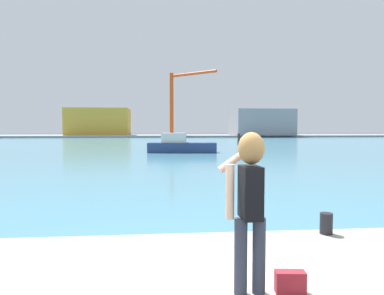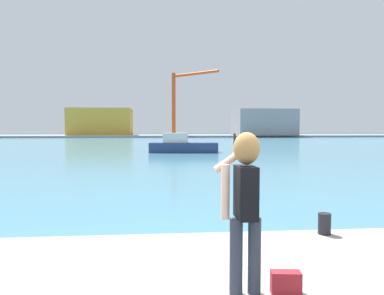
{
  "view_description": "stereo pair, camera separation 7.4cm",
  "coord_description": "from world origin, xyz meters",
  "px_view_note": "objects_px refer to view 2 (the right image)",
  "views": [
    {
      "loc": [
        -1.02,
        -3.9,
        2.4
      ],
      "look_at": [
        0.03,
        7.4,
        1.77
      ],
      "focal_mm": 33.22,
      "sensor_mm": 36.0,
      "label": 1
    },
    {
      "loc": [
        -0.94,
        -3.91,
        2.4
      ],
      "look_at": [
        0.03,
        7.4,
        1.77
      ],
      "focal_mm": 33.22,
      "sensor_mm": 36.0,
      "label": 2
    }
  ],
  "objects_px": {
    "harbor_bollard": "(324,224)",
    "port_crane": "(180,95)",
    "handbag": "(286,282)",
    "boat_moored": "(182,146)",
    "person_photographer": "(245,196)",
    "warehouse_left": "(101,122)",
    "warehouse_right": "(263,122)"
  },
  "relations": [
    {
      "from": "harbor_bollard",
      "to": "port_crane",
      "type": "bearing_deg",
      "value": 88.66
    },
    {
      "from": "handbag",
      "to": "harbor_bollard",
      "type": "xyz_separation_m",
      "value": [
        1.39,
        2.03,
        0.06
      ]
    },
    {
      "from": "boat_moored",
      "to": "port_crane",
      "type": "distance_m",
      "value": 57.74
    },
    {
      "from": "boat_moored",
      "to": "person_photographer",
      "type": "bearing_deg",
      "value": -84.96
    },
    {
      "from": "warehouse_left",
      "to": "warehouse_right",
      "type": "bearing_deg",
      "value": -6.79
    },
    {
      "from": "boat_moored",
      "to": "port_crane",
      "type": "xyz_separation_m",
      "value": [
        2.73,
        56.82,
        9.92
      ]
    },
    {
      "from": "boat_moored",
      "to": "warehouse_left",
      "type": "xyz_separation_m",
      "value": [
        -17.97,
        62.0,
        3.27
      ]
    },
    {
      "from": "warehouse_left",
      "to": "handbag",
      "type": "bearing_deg",
      "value": -79.4
    },
    {
      "from": "boat_moored",
      "to": "handbag",
      "type": "bearing_deg",
      "value": -84.11
    },
    {
      "from": "warehouse_right",
      "to": "person_photographer",
      "type": "bearing_deg",
      "value": -106.4
    },
    {
      "from": "person_photographer",
      "to": "handbag",
      "type": "relative_size",
      "value": 5.44
    },
    {
      "from": "person_photographer",
      "to": "harbor_bollard",
      "type": "xyz_separation_m",
      "value": [
        1.84,
        1.99,
        -0.89
      ]
    },
    {
      "from": "warehouse_right",
      "to": "warehouse_left",
      "type": "bearing_deg",
      "value": 173.21
    },
    {
      "from": "handbag",
      "to": "warehouse_left",
      "type": "bearing_deg",
      "value": 100.6
    },
    {
      "from": "warehouse_left",
      "to": "warehouse_right",
      "type": "xyz_separation_m",
      "value": [
        42.56,
        -5.07,
        -0.18
      ]
    },
    {
      "from": "handbag",
      "to": "warehouse_right",
      "type": "relative_size",
      "value": 0.02
    },
    {
      "from": "harbor_bollard",
      "to": "warehouse_right",
      "type": "distance_m",
      "value": 88.66
    },
    {
      "from": "warehouse_right",
      "to": "port_crane",
      "type": "height_order",
      "value": "port_crane"
    },
    {
      "from": "port_crane",
      "to": "boat_moored",
      "type": "bearing_deg",
      "value": -92.75
    },
    {
      "from": "person_photographer",
      "to": "port_crane",
      "type": "height_order",
      "value": "port_crane"
    },
    {
      "from": "warehouse_right",
      "to": "port_crane",
      "type": "bearing_deg",
      "value": -179.7
    },
    {
      "from": "person_photographer",
      "to": "handbag",
      "type": "distance_m",
      "value": 1.05
    },
    {
      "from": "warehouse_right",
      "to": "handbag",
      "type": "bearing_deg",
      "value": -106.12
    },
    {
      "from": "handbag",
      "to": "warehouse_right",
      "type": "distance_m",
      "value": 90.99
    },
    {
      "from": "port_crane",
      "to": "handbag",
      "type": "bearing_deg",
      "value": -92.23
    },
    {
      "from": "handbag",
      "to": "warehouse_left",
      "type": "relative_size",
      "value": 0.02
    },
    {
      "from": "person_photographer",
      "to": "harbor_bollard",
      "type": "relative_size",
      "value": 4.94
    },
    {
      "from": "person_photographer",
      "to": "handbag",
      "type": "bearing_deg",
      "value": -95.5
    },
    {
      "from": "boat_moored",
      "to": "warehouse_right",
      "type": "bearing_deg",
      "value": 73.78
    },
    {
      "from": "warehouse_left",
      "to": "port_crane",
      "type": "bearing_deg",
      "value": -14.06
    },
    {
      "from": "person_photographer",
      "to": "port_crane",
      "type": "xyz_separation_m",
      "value": [
        3.84,
        87.21,
        8.93
      ]
    },
    {
      "from": "boat_moored",
      "to": "warehouse_right",
      "type": "xyz_separation_m",
      "value": [
        24.59,
        56.93,
        3.09
      ]
    }
  ]
}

